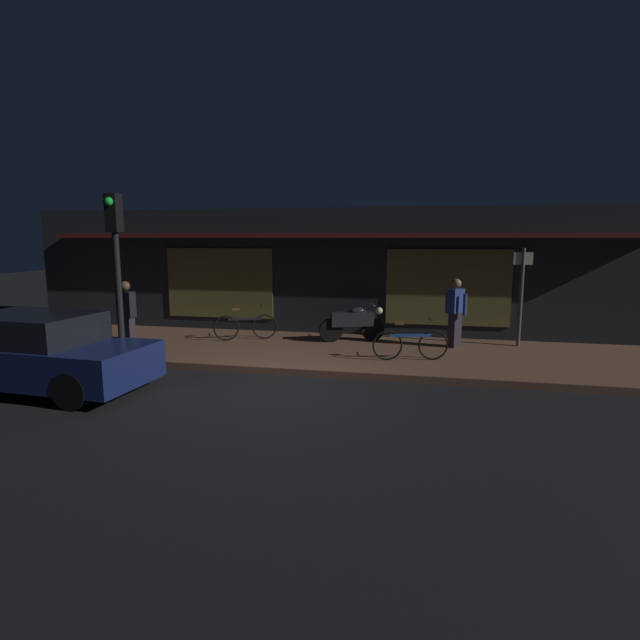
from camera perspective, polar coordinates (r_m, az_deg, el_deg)
ground_plane at (r=9.55m, az=-4.98°, el=-7.85°), size 60.00×60.00×0.00m
sidewalk_slab at (r=12.33m, az=-0.89°, el=-3.53°), size 18.00×4.00×0.15m
storefront_building at (r=15.38m, az=1.94°, el=5.53°), size 18.00×3.30×3.60m
motorcycle at (r=13.09m, az=3.75°, el=-0.24°), size 1.63×0.82×0.97m
bicycle_parked at (r=13.41m, az=-8.36°, el=-0.70°), size 1.53×0.74×0.91m
bicycle_extra at (r=11.24m, az=10.08°, el=-2.67°), size 1.62×0.52×0.91m
person_photographer at (r=12.47m, az=-20.86°, el=0.46°), size 0.41×0.62×1.67m
person_bystander at (r=12.74m, az=14.96°, el=0.94°), size 0.53×0.46×1.67m
sign_post at (r=13.30m, az=21.65°, el=3.03°), size 0.44×0.09×2.40m
traffic_light_pole at (r=10.36m, az=-21.89°, el=6.80°), size 0.24×0.33×3.60m
parked_car_near at (r=10.73m, az=-29.04°, el=-3.21°), size 4.20×2.02×1.42m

